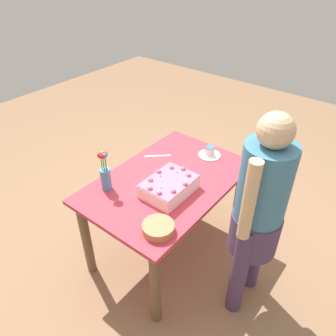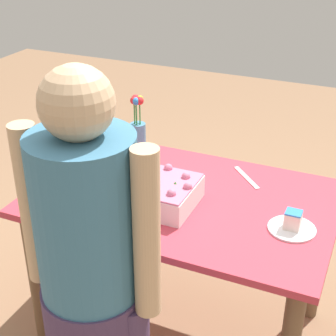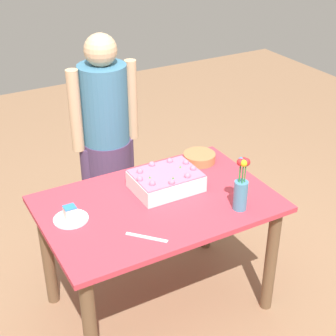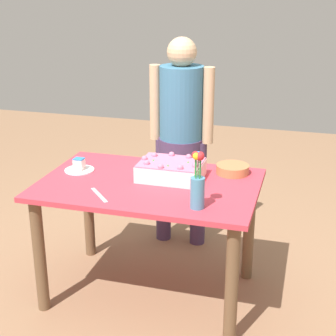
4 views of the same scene
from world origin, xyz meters
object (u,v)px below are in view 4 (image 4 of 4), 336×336
(serving_plate_with_slice, at_px, (79,167))
(person_standing, at_px, (181,130))
(fruit_bowl, at_px, (233,169))
(sheet_cake, at_px, (171,170))
(flower_vase, at_px, (198,184))
(cake_knife, at_px, (99,195))

(serving_plate_with_slice, bearing_deg, person_standing, -126.42)
(fruit_bowl, bearing_deg, sheet_cake, 28.32)
(sheet_cake, relative_size, flower_vase, 1.21)
(sheet_cake, relative_size, serving_plate_with_slice, 2.04)
(serving_plate_with_slice, relative_size, cake_knife, 0.84)
(serving_plate_with_slice, height_order, flower_vase, flower_vase)
(serving_plate_with_slice, distance_m, flower_vase, 0.89)
(sheet_cake, bearing_deg, serving_plate_with_slice, 3.00)
(serving_plate_with_slice, bearing_deg, sheet_cake, -177.00)
(sheet_cake, xyz_separation_m, serving_plate_with_slice, (0.58, 0.03, -0.03))
(cake_knife, bearing_deg, flower_vase, -134.08)
(serving_plate_with_slice, bearing_deg, cake_knife, 129.65)
(cake_knife, height_order, person_standing, person_standing)
(sheet_cake, relative_size, cake_knife, 1.70)
(cake_knife, xyz_separation_m, person_standing, (-0.21, -0.97, 0.11))
(sheet_cake, bearing_deg, flower_vase, 123.36)
(cake_knife, distance_m, fruit_bowl, 0.84)
(fruit_bowl, distance_m, person_standing, 0.62)
(sheet_cake, xyz_separation_m, fruit_bowl, (-0.34, -0.18, -0.03))
(cake_knife, xyz_separation_m, flower_vase, (-0.55, 0.01, 0.13))
(serving_plate_with_slice, distance_m, fruit_bowl, 0.93)
(sheet_cake, bearing_deg, cake_knife, 49.48)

